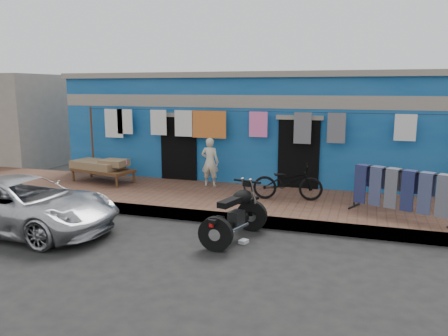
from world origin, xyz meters
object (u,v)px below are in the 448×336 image
seated_person (210,162)px  motorcycle (235,213)px  car (23,204)px  charpoy (103,171)px  jeans_rack (401,192)px  bicycle (288,178)px

seated_person → motorcycle: bearing=114.7°
motorcycle → car: bearing=-155.2°
motorcycle → charpoy: motorcycle is taller
motorcycle → jeans_rack: size_ratio=0.84×
car → charpoy: bearing=8.8°
car → charpoy: size_ratio=1.98×
car → motorcycle: bearing=-78.2°
car → jeans_rack: size_ratio=1.91×
charpoy → jeans_rack: jeans_rack is taller
bicycle → jeans_rack: size_ratio=0.77×
car → charpoy: (-0.49, 3.63, -0.00)m
seated_person → motorcycle: seated_person is taller
charpoy → motorcycle: bearing=-30.4°
bicycle → motorcycle: bicycle is taller
charpoy → bicycle: bearing=-3.6°
jeans_rack → charpoy: bearing=173.2°
seated_person → jeans_rack: seated_person is taller
bicycle → charpoy: bicycle is taller
car → jeans_rack: (7.40, 2.69, 0.19)m
bicycle → charpoy: (-5.39, 0.34, -0.21)m
seated_person → motorcycle: size_ratio=0.74×
car → bicycle: (4.90, 3.29, 0.21)m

